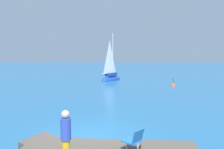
{
  "coord_description": "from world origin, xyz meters",
  "views": [
    {
      "loc": [
        1.25,
        -9.96,
        3.88
      ],
      "look_at": [
        0.65,
        16.24,
        1.29
      ],
      "focal_mm": 35.45,
      "sensor_mm": 36.0,
      "label": 1
    }
  ],
  "objects_px": {
    "sailboat_near": "(111,78)",
    "person_standing": "(66,137)",
    "marker_buoy": "(173,86)",
    "beach_chair": "(134,139)"
  },
  "relations": [
    {
      "from": "beach_chair",
      "to": "marker_buoy",
      "type": "distance_m",
      "value": 20.18
    },
    {
      "from": "sailboat_near",
      "to": "marker_buoy",
      "type": "relative_size",
      "value": 6.38
    },
    {
      "from": "person_standing",
      "to": "beach_chair",
      "type": "distance_m",
      "value": 2.22
    },
    {
      "from": "person_standing",
      "to": "marker_buoy",
      "type": "distance_m",
      "value": 21.77
    },
    {
      "from": "sailboat_near",
      "to": "person_standing",
      "type": "xyz_separation_m",
      "value": [
        -0.55,
        -24.95,
        1.18
      ]
    },
    {
      "from": "sailboat_near",
      "to": "marker_buoy",
      "type": "bearing_deg",
      "value": -84.92
    },
    {
      "from": "sailboat_near",
      "to": "person_standing",
      "type": "distance_m",
      "value": 24.98
    },
    {
      "from": "sailboat_near",
      "to": "marker_buoy",
      "type": "xyz_separation_m",
      "value": [
        7.47,
        -4.77,
        -0.38
      ]
    },
    {
      "from": "sailboat_near",
      "to": "person_standing",
      "type": "relative_size",
      "value": 4.45
    },
    {
      "from": "person_standing",
      "to": "marker_buoy",
      "type": "relative_size",
      "value": 1.43
    }
  ]
}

